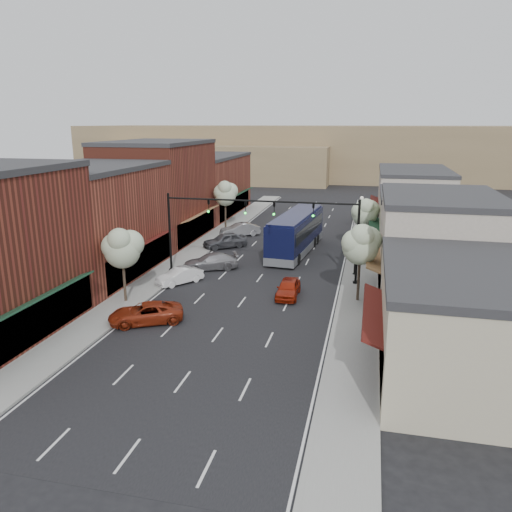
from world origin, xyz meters
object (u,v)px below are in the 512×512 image
Objects in this scene: parked_car_a at (146,313)px; lamp_post_far at (361,208)px; tree_right_far at (365,212)px; red_hatchback at (288,288)px; parked_car_e at (240,230)px; tree_right_near at (361,243)px; signal_mast_right at (328,228)px; tree_left_far at (225,193)px; parked_car_b at (180,276)px; parked_car_c at (211,262)px; lamp_post_near at (356,242)px; signal_mast_left at (195,222)px; coach_bus at (296,232)px; parked_car_d at (225,240)px; tree_left_near at (122,247)px.

lamp_post_far is at bearing 129.38° from parked_car_a.
tree_right_far reaches higher than lamp_post_far.
parked_car_e is at bearing 113.37° from red_hatchback.
tree_right_near reaches higher than lamp_post_far.
signal_mast_right is at bearing -96.22° from lamp_post_far.
tree_right_far is at bearing -19.87° from tree_left_far.
red_hatchback is 9.28m from parked_car_b.
lamp_post_near is at bearing 68.95° from parked_car_c.
tree_left_far reaches higher than lamp_post_far.
lamp_post_far is at bearing 93.88° from tree_right_far.
red_hatchback is at bearing -62.65° from tree_left_far.
parked_car_a is 1.05× the size of parked_car_e.
signal_mast_left is at bearing -123.86° from lamp_post_far.
signal_mast_left is 0.62× the size of coach_bus.
parked_car_c reaches higher than red_hatchback.
signal_mast_left is 10.29m from parked_car_d.
parked_car_b is at bearing -98.80° from signal_mast_left.
lamp_post_far is 0.90× the size of parked_car_c.
parked_car_a is at bearing -112.57° from lamp_post_far.
red_hatchback is 0.83× the size of parked_car_a.
parked_car_e is at bearing 166.46° from tree_right_far.
signal_mast_right is 1.66× the size of parked_car_c.
parked_car_a is 0.98× the size of parked_car_c.
tree_right_far is at bearing 50.31° from tree_left_near.
tree_left_far is 25.09m from red_hatchback.
tree_left_far reaches higher than parked_car_e.
tree_right_near is 24.30m from parked_car_e.
lamp_post_far reaches higher than red_hatchback.
signal_mast_right is 15.43m from parked_car_d.
parked_car_b is at bearing 158.12° from parked_car_a.
tree_left_near reaches higher than parked_car_a.
signal_mast_right reaches higher than coach_bus.
parked_car_c is (0.30, 12.79, 0.04)m from parked_car_a.
parked_car_b is at bearing -34.41° from parked_car_e.
parked_car_b is (-14.42, 1.13, -3.80)m from tree_right_near.
signal_mast_left is 4.95m from parked_car_b.
tree_left_near is at bearing -77.01° from parked_car_b.
signal_mast_right reaches higher than parked_car_e.
parked_car_c is 8.03m from parked_car_d.
red_hatchback is at bearing 28.88° from parked_car_b.
tree_right_far reaches higher than parked_car_e.
tree_right_near is 27.56m from tree_left_far.
tree_left_near reaches higher than coach_bus.
parked_car_d reaches higher than parked_car_c.
tree_left_far is 16.26m from lamp_post_far.
signal_mast_left reaches higher than tree_left_far.
parked_car_d is 5.81m from parked_car_e.
red_hatchback is 9.80m from parked_car_c.
signal_mast_right is 22.68m from tree_left_far.
lamp_post_far is at bearing 83.78° from signal_mast_right.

